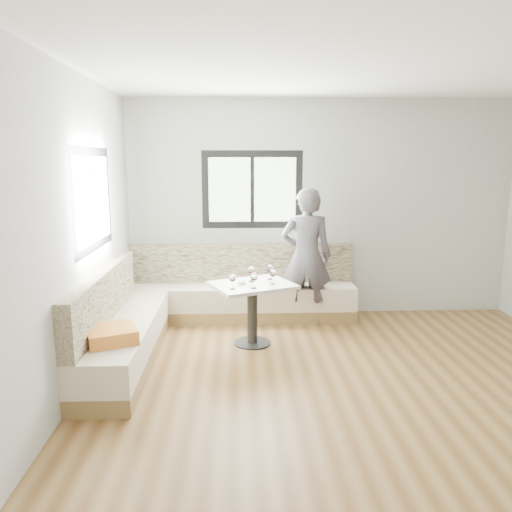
{
  "coord_description": "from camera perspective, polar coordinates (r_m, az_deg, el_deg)",
  "views": [
    {
      "loc": [
        -1.09,
        -3.98,
        2.02
      ],
      "look_at": [
        -0.89,
        1.43,
        0.98
      ],
      "focal_mm": 35.0,
      "sensor_mm": 36.0,
      "label": 1
    }
  ],
  "objects": [
    {
      "name": "wine_glass_a",
      "position": [
        5.21,
        -2.73,
        -2.52
      ],
      "size": [
        0.08,
        0.08,
        0.17
      ],
      "color": "white",
      "rests_on": "table"
    },
    {
      "name": "wine_glass_e",
      "position": [
        5.64,
        1.61,
        -1.48
      ],
      "size": [
        0.08,
        0.08,
        0.17
      ],
      "color": "white",
      "rests_on": "table"
    },
    {
      "name": "olive_ramekin",
      "position": [
        5.45,
        -1.64,
        -3.04
      ],
      "size": [
        0.09,
        0.09,
        0.03
      ],
      "color": "white",
      "rests_on": "table"
    },
    {
      "name": "person",
      "position": [
        6.21,
        5.77,
        -0.05
      ],
      "size": [
        0.67,
        0.48,
        1.7
      ],
      "primitive_type": "imported",
      "rotation": [
        0.0,
        0.0,
        3.02
      ],
      "color": "#49454E",
      "rests_on": "ground"
    },
    {
      "name": "wine_glass_d",
      "position": [
        5.54,
        -0.55,
        -1.72
      ],
      "size": [
        0.08,
        0.08,
        0.17
      ],
      "color": "white",
      "rests_on": "table"
    },
    {
      "name": "banquette",
      "position": [
        5.87,
        -6.95,
        -5.93
      ],
      "size": [
        2.9,
        2.8,
        0.95
      ],
      "color": "olive",
      "rests_on": "ground"
    },
    {
      "name": "wine_glass_b",
      "position": [
        5.24,
        -0.22,
        -2.44
      ],
      "size": [
        0.08,
        0.08,
        0.17
      ],
      "color": "white",
      "rests_on": "table"
    },
    {
      "name": "room",
      "position": [
        4.23,
        11.76,
        2.35
      ],
      "size": [
        5.01,
        5.01,
        2.81
      ],
      "color": "brown",
      "rests_on": "ground"
    },
    {
      "name": "wine_glass_c",
      "position": [
        5.42,
        1.96,
        -1.99
      ],
      "size": [
        0.08,
        0.08,
        0.17
      ],
      "color": "white",
      "rests_on": "table"
    },
    {
      "name": "table",
      "position": [
        5.52,
        -0.42,
        -4.92
      ],
      "size": [
        1.04,
        0.94,
        0.69
      ],
      "rotation": [
        0.0,
        0.0,
        0.42
      ],
      "color": "black",
      "rests_on": "ground"
    }
  ]
}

